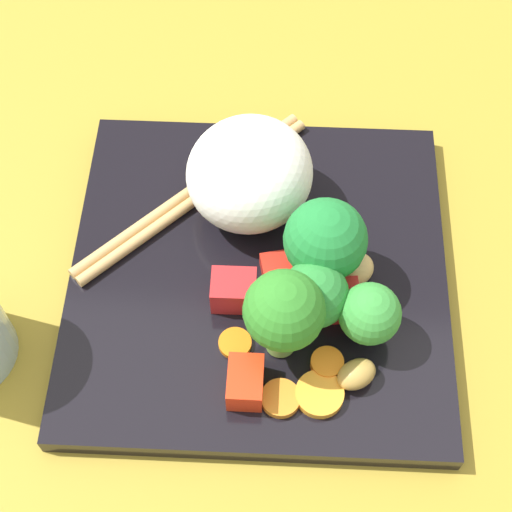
# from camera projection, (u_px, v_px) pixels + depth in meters

# --- Properties ---
(ground_plane) EXTENTS (1.10, 1.10, 0.02)m
(ground_plane) POSITION_uv_depth(u_px,v_px,m) (258.00, 287.00, 0.58)
(ground_plane) COLOR olive
(square_plate) EXTENTS (0.28, 0.28, 0.02)m
(square_plate) POSITION_uv_depth(u_px,v_px,m) (258.00, 274.00, 0.56)
(square_plate) COLOR black
(square_plate) RESTS_ON ground_plane
(rice_mound) EXTENTS (0.12, 0.12, 0.07)m
(rice_mound) POSITION_uv_depth(u_px,v_px,m) (250.00, 174.00, 0.55)
(rice_mound) COLOR white
(rice_mound) RESTS_ON square_plate
(broccoli_floret_0) EXTENTS (0.05, 0.05, 0.06)m
(broccoli_floret_0) POSITION_uv_depth(u_px,v_px,m) (314.00, 295.00, 0.51)
(broccoli_floret_0) COLOR #61A249
(broccoli_floret_0) RESTS_ON square_plate
(broccoli_floret_1) EXTENTS (0.06, 0.06, 0.07)m
(broccoli_floret_1) POSITION_uv_depth(u_px,v_px,m) (325.00, 239.00, 0.52)
(broccoli_floret_1) COLOR #56973B
(broccoli_floret_1) RESTS_ON square_plate
(broccoli_floret_2) EXTENTS (0.05, 0.05, 0.08)m
(broccoli_floret_2) POSITION_uv_depth(u_px,v_px,m) (284.00, 312.00, 0.48)
(broccoli_floret_2) COLOR #72A547
(broccoli_floret_2) RESTS_ON square_plate
(broccoli_floret_3) EXTENTS (0.04, 0.04, 0.05)m
(broccoli_floret_3) POSITION_uv_depth(u_px,v_px,m) (370.00, 314.00, 0.50)
(broccoli_floret_3) COLOR #7BBB51
(broccoli_floret_3) RESTS_ON square_plate
(carrot_slice_0) EXTENTS (0.03, 0.03, 0.00)m
(carrot_slice_0) POSITION_uv_depth(u_px,v_px,m) (235.00, 343.00, 0.52)
(carrot_slice_0) COLOR orange
(carrot_slice_0) RESTS_ON square_plate
(carrot_slice_1) EXTENTS (0.03, 0.03, 0.01)m
(carrot_slice_1) POSITION_uv_depth(u_px,v_px,m) (327.00, 363.00, 0.51)
(carrot_slice_1) COLOR orange
(carrot_slice_1) RESTS_ON square_plate
(carrot_slice_2) EXTENTS (0.04, 0.04, 0.01)m
(carrot_slice_2) POSITION_uv_depth(u_px,v_px,m) (263.00, 305.00, 0.54)
(carrot_slice_2) COLOR orange
(carrot_slice_2) RESTS_ON square_plate
(carrot_slice_3) EXTENTS (0.03, 0.03, 0.01)m
(carrot_slice_3) POSITION_uv_depth(u_px,v_px,m) (281.00, 398.00, 0.50)
(carrot_slice_3) COLOR orange
(carrot_slice_3) RESTS_ON square_plate
(carrot_slice_4) EXTENTS (0.04, 0.04, 0.01)m
(carrot_slice_4) POSITION_uv_depth(u_px,v_px,m) (320.00, 394.00, 0.50)
(carrot_slice_4) COLOR orange
(carrot_slice_4) RESTS_ON square_plate
(pepper_chunk_0) EXTENTS (0.03, 0.03, 0.02)m
(pepper_chunk_0) POSITION_uv_depth(u_px,v_px,m) (234.00, 290.00, 0.53)
(pepper_chunk_0) COLOR red
(pepper_chunk_0) RESTS_ON square_plate
(pepper_chunk_1) EXTENTS (0.02, 0.03, 0.01)m
(pepper_chunk_1) POSITION_uv_depth(u_px,v_px,m) (277.00, 271.00, 0.55)
(pepper_chunk_1) COLOR red
(pepper_chunk_1) RESTS_ON square_plate
(pepper_chunk_2) EXTENTS (0.03, 0.03, 0.02)m
(pepper_chunk_2) POSITION_uv_depth(u_px,v_px,m) (341.00, 300.00, 0.53)
(pepper_chunk_2) COLOR red
(pepper_chunk_2) RESTS_ON square_plate
(pepper_chunk_4) EXTENTS (0.03, 0.02, 0.02)m
(pepper_chunk_4) POSITION_uv_depth(u_px,v_px,m) (250.00, 383.00, 0.50)
(pepper_chunk_4) COLOR red
(pepper_chunk_4) RESTS_ON square_plate
(chicken_piece_0) EXTENTS (0.03, 0.03, 0.02)m
(chicken_piece_0) POSITION_uv_depth(u_px,v_px,m) (357.00, 374.00, 0.50)
(chicken_piece_0) COLOR #B79145
(chicken_piece_0) RESTS_ON square_plate
(chicken_piece_2) EXTENTS (0.04, 0.04, 0.02)m
(chicken_piece_2) POSITION_uv_depth(u_px,v_px,m) (354.00, 269.00, 0.54)
(chicken_piece_2) COLOR tan
(chicken_piece_2) RESTS_ON square_plate
(chopstick_pair) EXTENTS (0.17, 0.16, 0.01)m
(chopstick_pair) POSITION_uv_depth(u_px,v_px,m) (193.00, 195.00, 0.58)
(chopstick_pair) COLOR tan
(chopstick_pair) RESTS_ON square_plate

